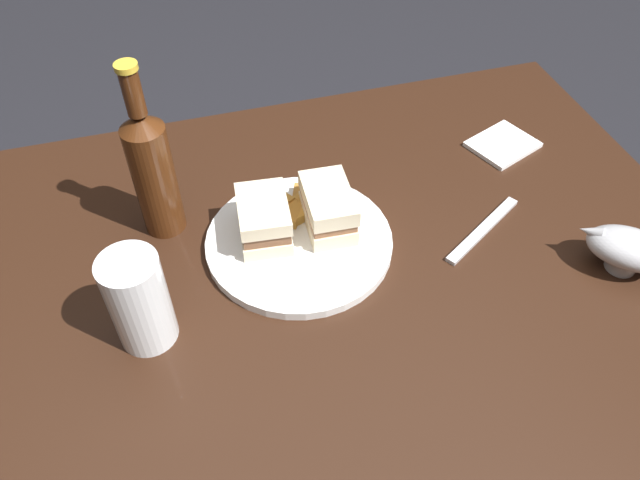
{
  "coord_description": "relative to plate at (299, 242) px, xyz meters",
  "views": [
    {
      "loc": [
        -0.2,
        -0.57,
        1.44
      ],
      "look_at": [
        -0.03,
        0.03,
        0.78
      ],
      "focal_mm": 34.61,
      "sensor_mm": 36.0,
      "label": 1
    }
  ],
  "objects": [
    {
      "name": "ground_plane",
      "position": [
        0.05,
        -0.05,
        -0.76
      ],
      "size": [
        6.0,
        6.0,
        0.0
      ],
      "primitive_type": "plane",
      "color": "black"
    },
    {
      "name": "dining_table",
      "position": [
        0.05,
        -0.05,
        -0.38
      ],
      "size": [
        1.13,
        0.84,
        0.75
      ],
      "primitive_type": "cube",
      "color": "black",
      "rests_on": "ground"
    },
    {
      "name": "plate",
      "position": [
        0.0,
        0.0,
        0.0
      ],
      "size": [
        0.28,
        0.28,
        0.01
      ],
      "primitive_type": "cylinder",
      "color": "white",
      "rests_on": "dining_table"
    },
    {
      "name": "sandwich_half_left",
      "position": [
        0.05,
        0.02,
        0.04
      ],
      "size": [
        0.07,
        0.11,
        0.07
      ],
      "color": "beige",
      "rests_on": "plate"
    },
    {
      "name": "sandwich_half_right",
      "position": [
        -0.05,
        0.02,
        0.04
      ],
      "size": [
        0.08,
        0.11,
        0.06
      ],
      "color": "beige",
      "rests_on": "plate"
    },
    {
      "name": "potato_wedge_front",
      "position": [
        0.0,
        0.05,
        0.02
      ],
      "size": [
        0.05,
        0.06,
        0.02
      ],
      "primitive_type": "cube",
      "rotation": [
        0.0,
        0.0,
        4.18
      ],
      "color": "#B77F33",
      "rests_on": "plate"
    },
    {
      "name": "potato_wedge_middle",
      "position": [
        0.0,
        0.05,
        0.02
      ],
      "size": [
        0.04,
        0.05,
        0.02
      ],
      "primitive_type": "cube",
      "rotation": [
        0.0,
        0.0,
        5.05
      ],
      "color": "gold",
      "rests_on": "plate"
    },
    {
      "name": "potato_wedge_back",
      "position": [
        0.02,
        0.08,
        0.01
      ],
      "size": [
        0.04,
        0.05,
        0.01
      ],
      "primitive_type": "cube",
      "rotation": [
        0.0,
        0.0,
        4.35
      ],
      "color": "#AD702D",
      "rests_on": "plate"
    },
    {
      "name": "potato_wedge_left_edge",
      "position": [
        -0.01,
        0.08,
        0.02
      ],
      "size": [
        0.05,
        0.06,
        0.02
      ],
      "primitive_type": "cube",
      "rotation": [
        0.0,
        0.0,
        5.29
      ],
      "color": "#B77F33",
      "rests_on": "plate"
    },
    {
      "name": "potato_wedge_right_edge",
      "position": [
        0.03,
        0.05,
        0.02
      ],
      "size": [
        0.04,
        0.06,
        0.02
      ],
      "primitive_type": "cube",
      "rotation": [
        0.0,
        0.0,
        5.21
      ],
      "color": "#B77F33",
      "rests_on": "plate"
    },
    {
      "name": "pint_glass",
      "position": [
        -0.23,
        -0.1,
        0.05
      ],
      "size": [
        0.08,
        0.08,
        0.14
      ],
      "color": "white",
      "rests_on": "dining_table"
    },
    {
      "name": "gravy_boat",
      "position": [
        0.44,
        -0.17,
        0.03
      ],
      "size": [
        0.14,
        0.13,
        0.07
      ],
      "color": "#B7B7BC",
      "rests_on": "dining_table"
    },
    {
      "name": "cider_bottle",
      "position": [
        -0.19,
        0.1,
        0.11
      ],
      "size": [
        0.06,
        0.06,
        0.28
      ],
      "color": "#47230F",
      "rests_on": "dining_table"
    },
    {
      "name": "napkin",
      "position": [
        0.41,
        0.13,
        -0.0
      ],
      "size": [
        0.14,
        0.12,
        0.01
      ],
      "primitive_type": "cube",
      "rotation": [
        0.0,
        0.0,
        0.38
      ],
      "color": "white",
      "rests_on": "dining_table"
    },
    {
      "name": "fork",
      "position": [
        0.28,
        -0.06,
        -0.0
      ],
      "size": [
        0.16,
        0.11,
        0.01
      ],
      "primitive_type": "cube",
      "rotation": [
        0.0,
        0.0,
        3.69
      ],
      "color": "silver",
      "rests_on": "dining_table"
    }
  ]
}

